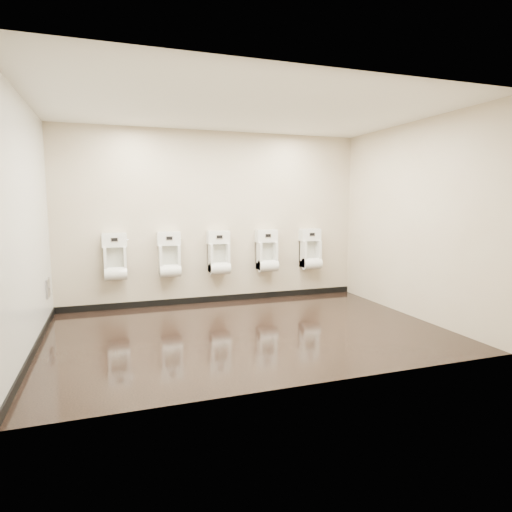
{
  "coord_description": "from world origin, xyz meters",
  "views": [
    {
      "loc": [
        -1.64,
        -5.13,
        1.66
      ],
      "look_at": [
        0.3,
        0.55,
        0.9
      ],
      "focal_mm": 30.0,
      "sensor_mm": 36.0,
      "label": 1
    }
  ],
  "objects": [
    {
      "name": "ground",
      "position": [
        0.0,
        0.0,
        0.0
      ],
      "size": [
        5.0,
        3.5,
        0.0
      ],
      "primitive_type": "cube",
      "color": "black",
      "rests_on": "ground"
    },
    {
      "name": "ceiling",
      "position": [
        0.0,
        0.0,
        2.8
      ],
      "size": [
        5.0,
        3.5,
        0.0
      ],
      "primitive_type": "cube",
      "color": "silver"
    },
    {
      "name": "back_wall",
      "position": [
        0.0,
        1.75,
        1.4
      ],
      "size": [
        5.0,
        0.02,
        2.8
      ],
      "primitive_type": "cube",
      "color": "beige",
      "rests_on": "ground"
    },
    {
      "name": "front_wall",
      "position": [
        0.0,
        -1.75,
        1.4
      ],
      "size": [
        5.0,
        0.02,
        2.8
      ],
      "primitive_type": "cube",
      "color": "beige",
      "rests_on": "ground"
    },
    {
      "name": "left_wall",
      "position": [
        -2.5,
        0.0,
        1.4
      ],
      "size": [
        0.02,
        3.5,
        2.8
      ],
      "primitive_type": "cube",
      "color": "beige",
      "rests_on": "ground"
    },
    {
      "name": "right_wall",
      "position": [
        2.5,
        0.0,
        1.4
      ],
      "size": [
        0.02,
        3.5,
        2.8
      ],
      "primitive_type": "cube",
      "color": "beige",
      "rests_on": "ground"
    },
    {
      "name": "tile_overlay_left",
      "position": [
        -2.5,
        0.0,
        1.4
      ],
      "size": [
        0.01,
        3.5,
        2.8
      ],
      "primitive_type": "cube",
      "color": "white",
      "rests_on": "ground"
    },
    {
      "name": "skirting_back",
      "position": [
        0.0,
        1.74,
        0.05
      ],
      "size": [
        5.0,
        0.02,
        0.1
      ],
      "primitive_type": "cube",
      "color": "black",
      "rests_on": "ground"
    },
    {
      "name": "skirting_left",
      "position": [
        -2.49,
        0.0,
        0.05
      ],
      "size": [
        0.02,
        3.5,
        0.1
      ],
      "primitive_type": "cube",
      "color": "black",
      "rests_on": "ground"
    },
    {
      "name": "access_panel",
      "position": [
        -2.48,
        1.2,
        0.5
      ],
      "size": [
        0.04,
        0.25,
        0.25
      ],
      "color": "#9E9EA3",
      "rests_on": "left_wall"
    },
    {
      "name": "urinal_0",
      "position": [
        -1.59,
        1.63,
        0.79
      ],
      "size": [
        0.37,
        0.28,
        0.69
      ],
      "color": "white",
      "rests_on": "back_wall"
    },
    {
      "name": "urinal_1",
      "position": [
        -0.78,
        1.63,
        0.79
      ],
      "size": [
        0.37,
        0.28,
        0.69
      ],
      "color": "white",
      "rests_on": "back_wall"
    },
    {
      "name": "urinal_2",
      "position": [
        0.02,
        1.63,
        0.79
      ],
      "size": [
        0.37,
        0.28,
        0.69
      ],
      "color": "white",
      "rests_on": "back_wall"
    },
    {
      "name": "urinal_3",
      "position": [
        0.86,
        1.63,
        0.79
      ],
      "size": [
        0.37,
        0.28,
        0.69
      ],
      "color": "white",
      "rests_on": "back_wall"
    },
    {
      "name": "urinal_4",
      "position": [
        1.68,
        1.63,
        0.79
      ],
      "size": [
        0.37,
        0.28,
        0.69
      ],
      "color": "white",
      "rests_on": "back_wall"
    }
  ]
}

